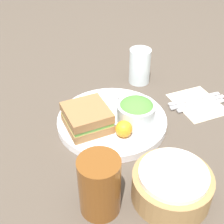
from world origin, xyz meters
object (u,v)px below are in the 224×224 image
at_px(plate, 112,121).
at_px(spoon, 201,106).
at_px(bread_basket, 172,185).
at_px(fork, 194,99).
at_px(sandwich, 87,118).
at_px(knife, 198,102).
at_px(dressing_cup, 126,102).
at_px(water_glass, 140,66).
at_px(drink_glass, 100,186).
at_px(salad_bowl, 136,111).

xyz_separation_m(plate, spoon, (-0.27, 0.03, -0.00)).
distance_m(bread_basket, fork, 0.38).
relative_size(sandwich, knife, 0.64).
bearing_deg(dressing_cup, knife, 170.27).
bearing_deg(sandwich, plate, -173.75).
height_order(bread_basket, water_glass, water_glass).
xyz_separation_m(drink_glass, spoon, (-0.40, -0.21, -0.06)).
xyz_separation_m(bread_basket, spoon, (-0.25, -0.24, -0.03)).
xyz_separation_m(drink_glass, water_glass, (-0.29, -0.41, -0.01)).
relative_size(sandwich, fork, 0.67).
bearing_deg(spoon, sandwich, 178.83).
bearing_deg(bread_basket, salad_bowl, -97.38).
xyz_separation_m(sandwich, fork, (-0.35, -0.02, -0.04)).
height_order(drink_glass, spoon, drink_glass).
bearing_deg(sandwich, bread_basket, 109.83).
bearing_deg(knife, plate, -180.00).
bearing_deg(bread_basket, spoon, -135.82).
xyz_separation_m(sandwich, bread_basket, (-0.10, 0.26, -0.01)).
distance_m(plate, water_glass, 0.25).
height_order(dressing_cup, bread_basket, bread_basket).
relative_size(dressing_cup, water_glass, 0.43).
relative_size(bread_basket, water_glass, 1.46).
bearing_deg(sandwich, fork, -177.48).
distance_m(drink_glass, bread_basket, 0.15).
distance_m(salad_bowl, bread_basket, 0.23).
relative_size(drink_glass, bread_basket, 0.80).
xyz_separation_m(salad_bowl, knife, (-0.22, -0.03, -0.05)).
xyz_separation_m(knife, water_glass, (0.11, -0.18, 0.05)).
bearing_deg(bread_basket, knife, -133.86).
xyz_separation_m(bread_basket, fork, (-0.25, -0.28, -0.03)).
xyz_separation_m(drink_glass, fork, (-0.40, -0.25, -0.06)).
distance_m(sandwich, water_glass, 0.30).
relative_size(plate, fork, 1.70).
height_order(plate, salad_bowl, salad_bowl).
distance_m(dressing_cup, knife, 0.22).
distance_m(bread_basket, spoon, 0.35).
bearing_deg(dressing_cup, plate, 26.19).
bearing_deg(knife, bread_basket, -131.60).
bearing_deg(knife, fork, 90.00).
relative_size(dressing_cup, spoon, 0.31).
xyz_separation_m(drink_glass, bread_basket, (-0.15, 0.03, -0.03)).
height_order(plate, drink_glass, drink_glass).
height_order(sandwich, bread_basket, sandwich).
distance_m(sandwich, fork, 0.35).
relative_size(drink_glass, water_glass, 1.16).
bearing_deg(drink_glass, plate, -117.53).
bearing_deg(salad_bowl, drink_glass, 48.48).
bearing_deg(salad_bowl, sandwich, -14.36).
bearing_deg(sandwich, salad_bowl, 165.64).
height_order(salad_bowl, fork, salad_bowl).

